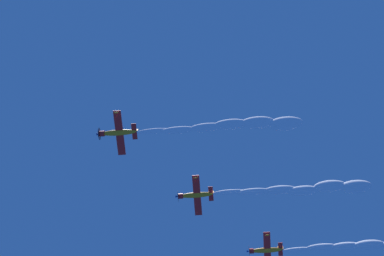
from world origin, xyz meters
TOP-DOWN VIEW (x-y plane):
  - airplane_lead at (-3.41, -0.89)m, footprint 8.20×7.30m
  - airplane_left_wingman at (12.13, -11.90)m, footprint 8.20×7.29m
  - airplane_right_wingman at (26.88, -23.30)m, footprint 8.20×7.30m
  - smoke_trail_lead at (-0.93, -22.90)m, footprint 5.05×29.12m
  - smoke_trail_left_wingman at (14.55, -34.26)m, footprint 5.24×29.50m
  - smoke_trail_right_wingman at (29.35, -45.55)m, footprint 4.78×29.40m

SIDE VIEW (x-z plane):
  - smoke_trail_lead at x=-0.93m, z-range 79.15..81.97m
  - airplane_lead at x=-3.41m, z-range 79.86..82.29m
  - smoke_trail_right_wingman at x=29.35m, z-range 80.43..83.08m
  - smoke_trail_left_wingman at x=14.55m, z-range 80.35..83.25m
  - airplane_right_wingman at x=26.88m, z-range 81.17..83.62m
  - airplane_left_wingman at x=12.13m, z-range 81.22..83.65m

